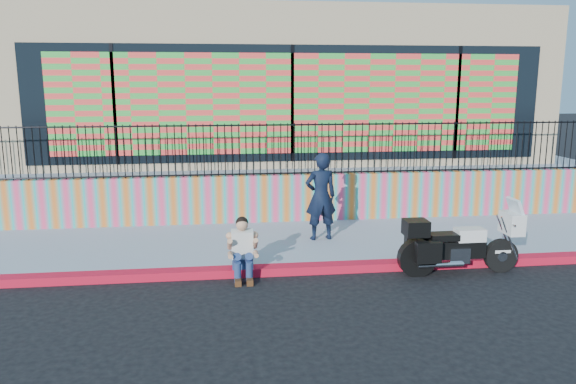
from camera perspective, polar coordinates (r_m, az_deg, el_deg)
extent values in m
plane|color=black|center=(10.29, 3.44, -8.11)|extent=(90.00, 90.00, 0.00)
cube|color=red|center=(10.27, 3.45, -7.72)|extent=(16.00, 0.30, 0.15)
cube|color=#8C95A8|center=(11.81, 1.99, -5.13)|extent=(16.00, 3.00, 0.15)
cube|color=#E83D6B|center=(13.20, 0.91, -0.58)|extent=(16.00, 0.20, 1.10)
cube|color=#8C95A8|center=(18.19, -1.32, 2.48)|extent=(16.00, 10.00, 1.25)
cube|color=tan|center=(17.78, -1.29, 10.77)|extent=(14.00, 8.00, 4.00)
cube|color=black|center=(13.80, 0.43, 8.95)|extent=(12.60, 0.04, 2.80)
cube|color=#FF3F38|center=(13.77, 0.45, 8.95)|extent=(11.48, 0.02, 2.40)
cylinder|color=black|center=(10.89, 20.80, -6.06)|extent=(0.61, 0.13, 0.61)
cylinder|color=black|center=(10.27, 12.96, -6.64)|extent=(0.61, 0.13, 0.61)
cube|color=black|center=(10.51, 17.05, -5.54)|extent=(0.88, 0.26, 0.31)
cube|color=silver|center=(10.52, 16.79, -6.04)|extent=(0.37, 0.31, 0.28)
cube|color=silver|center=(10.51, 17.96, -4.13)|extent=(0.51, 0.30, 0.22)
cube|color=black|center=(10.32, 15.48, -4.37)|extent=(0.51, 0.31, 0.11)
cube|color=silver|center=(10.82, 21.81, -2.95)|extent=(0.28, 0.48, 0.39)
cube|color=silver|center=(10.77, 22.09, -1.41)|extent=(0.17, 0.43, 0.31)
cube|color=black|center=(10.09, 12.86, -3.56)|extent=(0.41, 0.39, 0.28)
cube|color=black|center=(9.99, 14.06, -5.98)|extent=(0.44, 0.17, 0.37)
cube|color=black|center=(10.49, 12.97, -5.10)|extent=(0.44, 0.17, 0.37)
cube|color=silver|center=(10.87, 20.84, -5.59)|extent=(0.30, 0.15, 0.06)
imported|color=black|center=(11.59, 3.34, -0.45)|extent=(0.71, 0.52, 1.82)
cube|color=navy|center=(10.06, -4.65, -7.15)|extent=(0.36, 0.28, 0.18)
cube|color=silver|center=(9.91, -4.67, -5.31)|extent=(0.38, 0.27, 0.54)
sphere|color=tan|center=(9.78, -4.69, -3.35)|extent=(0.21, 0.21, 0.21)
cube|color=#472814|center=(9.70, -5.11, -9.05)|extent=(0.11, 0.26, 0.10)
cube|color=#472814|center=(9.71, -3.91, -9.02)|extent=(0.11, 0.26, 0.10)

